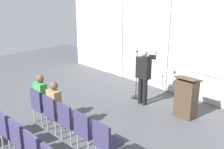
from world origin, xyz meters
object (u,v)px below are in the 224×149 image
audience_r0_c0 (43,96)px  chair_r0_c2 (69,120)px  chair_r0_c4 (106,140)px  chair_r0_c3 (86,129)px  lectern (186,98)px  chair_r1_c2 (22,139)px  speaker (144,73)px  audience_r0_c1 (56,104)px  chair_r0_c0 (40,104)px  mic_stand (136,88)px  chair_r1_c1 (8,128)px  chair_r0_c1 (54,111)px

audience_r0_c0 → chair_r0_c2: 1.23m
audience_r0_c0 → chair_r0_c4: (2.43, -0.08, -0.20)m
chair_r0_c4 → chair_r0_c3: bearing=180.0°
chair_r0_c2 → chair_r0_c3: size_ratio=1.00×
lectern → chair_r1_c2: 4.30m
speaker → audience_r0_c1: bearing=-99.5°
speaker → chair_r0_c3: speaker is taller
lectern → chair_r0_c0: (-2.42, -2.99, -0.02)m
mic_stand → audience_r0_c1: 2.97m
mic_stand → chair_r0_c4: bearing=-59.3°
audience_r0_c1 → chair_r1_c1: audience_r0_c1 is taller
audience_r0_c0 → chair_r0_c3: bearing=-2.6°
chair_r0_c3 → chair_r1_c1: 1.66m
chair_r0_c0 → chair_r0_c1: size_ratio=1.00×
speaker → mic_stand: (-0.44, 0.20, -0.64)m
chair_r0_c3 → chair_r1_c1: same height
chair_r0_c0 → chair_r1_c2: size_ratio=1.00×
chair_r0_c1 → mic_stand: bearing=89.6°
mic_stand → chair_r0_c0: (-0.63, -3.03, 0.20)m
mic_stand → lectern: 1.81m
speaker → chair_r0_c0: bearing=-110.6°
chair_r0_c3 → lectern: bearing=78.6°
mic_stand → chair_r1_c1: mic_stand is taller
speaker → chair_r0_c2: (0.15, -2.83, -0.44)m
audience_r0_c1 → chair_r1_c2: 1.38m
audience_r0_c1 → chair_r1_c2: bearing=-63.6°
lectern → audience_r0_c0: 3.79m
chair_r0_c1 → chair_r1_c1: same height
chair_r0_c2 → audience_r0_c1: bearing=172.2°
chair_r0_c2 → chair_r1_c2: bearing=-90.0°
chair_r0_c4 → chair_r0_c2: bearing=180.0°
chair_r0_c2 → chair_r1_c2: same height
lectern → chair_r1_c2: lectern is taller
chair_r0_c0 → audience_r0_c1: size_ratio=0.73×
chair_r0_c1 → chair_r0_c4: size_ratio=1.00×
chair_r0_c1 → chair_r0_c3: (1.21, 0.00, 0.00)m
chair_r0_c1 → audience_r0_c0: bearing=172.3°
chair_r0_c1 → chair_r0_c2: size_ratio=1.00×
lectern → chair_r0_c3: 3.05m
chair_r0_c3 → chair_r1_c2: size_ratio=1.00×
chair_r0_c0 → chair_r1_c1: (0.61, -1.14, 0.00)m
chair_r0_c4 → chair_r1_c1: 2.15m
mic_stand → chair_r1_c1: 4.17m
speaker → audience_r0_c1: size_ratio=1.30×
chair_r0_c0 → audience_r0_c1: (0.61, 0.08, 0.18)m
mic_stand → chair_r1_c2: size_ratio=1.65×
lectern → chair_r1_c2: bearing=-106.4°
speaker → chair_r1_c1: bearing=-96.6°
chair_r0_c0 → chair_r1_c2: 1.66m
mic_stand → chair_r0_c3: bearing=-68.5°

